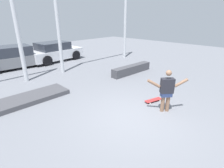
{
  "coord_description": "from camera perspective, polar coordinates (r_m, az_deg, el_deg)",
  "views": [
    {
      "loc": [
        -4.14,
        -2.95,
        3.13
      ],
      "look_at": [
        0.43,
        1.46,
        0.68
      ],
      "focal_mm": 28.0,
      "sensor_mm": 36.0,
      "label": 1
    }
  ],
  "objects": [
    {
      "name": "skateboard",
      "position": [
        7.1,
        13.37,
        -5.12
      ],
      "size": [
        0.77,
        0.42,
        0.08
      ],
      "rotation": [
        0.0,
        0.0,
        -0.3
      ],
      "color": "red",
      "rests_on": "ground_plane"
    },
    {
      "name": "manual_pad",
      "position": [
        7.69,
        -26.51,
        -4.57
      ],
      "size": [
        3.36,
        1.18,
        0.18
      ],
      "primitive_type": "cube",
      "rotation": [
        0.0,
        0.0,
        -0.02
      ],
      "color": "#47474C",
      "rests_on": "ground_plane"
    },
    {
      "name": "parked_car_grey",
      "position": [
        13.08,
        -29.69,
        7.5
      ],
      "size": [
        4.51,
        2.23,
        1.4
      ],
      "rotation": [
        0.0,
        0.0,
        -0.07
      ],
      "color": "slate",
      "rests_on": "ground_plane"
    },
    {
      "name": "skateboarder",
      "position": [
        6.21,
        17.45,
        -1.76
      ],
      "size": [
        1.11,
        1.01,
        1.51
      ],
      "rotation": [
        0.0,
        0.0,
        -0.73
      ],
      "color": "#8C664C",
      "rests_on": "ground_plane"
    },
    {
      "name": "parked_car_white",
      "position": [
        13.99,
        -18.18,
        9.97
      ],
      "size": [
        4.04,
        2.14,
        1.39
      ],
      "rotation": [
        0.0,
        0.0,
        0.06
      ],
      "color": "white",
      "rests_on": "ground_plane"
    },
    {
      "name": "grind_box",
      "position": [
        10.39,
        6.44,
        4.78
      ],
      "size": [
        2.9,
        0.61,
        0.47
      ],
      "primitive_type": "cube",
      "rotation": [
        0.0,
        0.0,
        -0.06
      ],
      "color": "#47474C",
      "rests_on": "ground_plane"
    },
    {
      "name": "ground_plane",
      "position": [
        5.97,
        7.33,
        -10.72
      ],
      "size": [
        36.0,
        36.0,
        0.0
      ],
      "primitive_type": "plane",
      "color": "slate"
    },
    {
      "name": "canopy_support_right",
      "position": [
        12.23,
        -5.05,
        24.65
      ],
      "size": [
        5.94,
        0.2,
        6.41
      ],
      "color": "silver",
      "rests_on": "ground_plane"
    }
  ]
}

